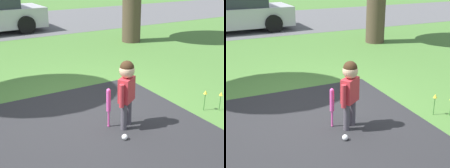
% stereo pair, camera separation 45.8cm
% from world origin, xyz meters
% --- Properties ---
extents(ground_plane, '(60.00, 60.00, 0.00)m').
position_xyz_m(ground_plane, '(0.00, 0.00, 0.00)').
color(ground_plane, '#477533').
extents(child, '(0.35, 0.28, 1.00)m').
position_xyz_m(child, '(0.22, -0.74, 0.65)').
color(child, '#4C4751').
rests_on(child, ground).
extents(baseball_bat, '(0.06, 0.06, 0.60)m').
position_xyz_m(baseball_bat, '(-0.00, -0.62, 0.39)').
color(baseball_bat, '#E54CA5').
rests_on(baseball_bat, ground).
extents(sports_ball, '(0.08, 0.08, 0.08)m').
position_xyz_m(sports_ball, '(0.01, -1.04, 0.04)').
color(sports_ball, white).
rests_on(sports_ball, ground).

